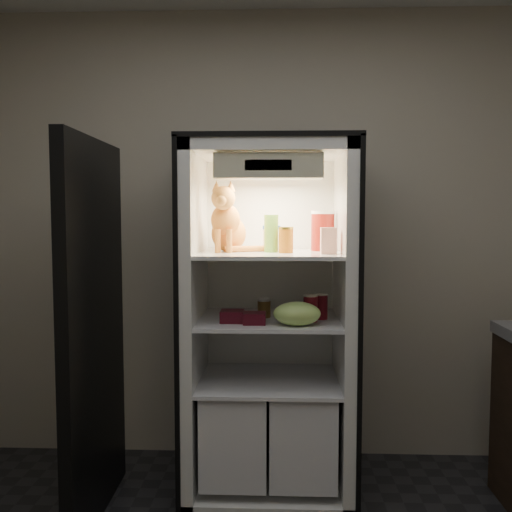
% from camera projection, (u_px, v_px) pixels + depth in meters
% --- Properties ---
extents(room_shell, '(3.60, 3.60, 3.60)m').
position_uv_depth(room_shell, '(262.00, 170.00, 1.66)').
color(room_shell, white).
rests_on(room_shell, floor).
extents(refrigerator, '(0.90, 0.72, 1.88)m').
position_uv_depth(refrigerator, '(269.00, 343.00, 3.10)').
color(refrigerator, white).
rests_on(refrigerator, floor).
extents(fridge_door, '(0.08, 0.87, 1.85)m').
position_uv_depth(fridge_door, '(94.00, 333.00, 2.77)').
color(fridge_door, black).
rests_on(fridge_door, floor).
extents(tabby_cat, '(0.31, 0.36, 0.38)m').
position_uv_depth(tabby_cat, '(227.00, 225.00, 3.04)').
color(tabby_cat, '#CA611A').
rests_on(tabby_cat, refrigerator).
extents(parmesan_shaker, '(0.08, 0.08, 0.20)m').
position_uv_depth(parmesan_shaker, '(271.00, 233.00, 2.99)').
color(parmesan_shaker, green).
rests_on(parmesan_shaker, refrigerator).
extents(mayo_tub, '(0.10, 0.10, 0.14)m').
position_uv_depth(mayo_tub, '(272.00, 238.00, 3.10)').
color(mayo_tub, white).
rests_on(mayo_tub, refrigerator).
extents(salsa_jar, '(0.08, 0.08, 0.13)m').
position_uv_depth(salsa_jar, '(286.00, 240.00, 2.94)').
color(salsa_jar, maroon).
rests_on(salsa_jar, refrigerator).
extents(pepper_jar, '(0.13, 0.13, 0.22)m').
position_uv_depth(pepper_jar, '(323.00, 231.00, 3.10)').
color(pepper_jar, maroon).
rests_on(pepper_jar, refrigerator).
extents(cream_carton, '(0.08, 0.08, 0.13)m').
position_uv_depth(cream_carton, '(328.00, 241.00, 2.86)').
color(cream_carton, white).
rests_on(cream_carton, refrigerator).
extents(soda_can_a, '(0.06, 0.06, 0.11)m').
position_uv_depth(soda_can_a, '(310.00, 306.00, 3.06)').
color(soda_can_a, black).
rests_on(soda_can_a, refrigerator).
extents(soda_can_b, '(0.07, 0.07, 0.13)m').
position_uv_depth(soda_can_b, '(321.00, 307.00, 2.99)').
color(soda_can_b, black).
rests_on(soda_can_b, refrigerator).
extents(soda_can_c, '(0.07, 0.07, 0.14)m').
position_uv_depth(soda_can_c, '(310.00, 309.00, 2.91)').
color(soda_can_c, black).
rests_on(soda_can_c, refrigerator).
extents(condiment_jar, '(0.07, 0.07, 0.10)m').
position_uv_depth(condiment_jar, '(264.00, 308.00, 3.04)').
color(condiment_jar, brown).
rests_on(condiment_jar, refrigerator).
extents(grape_bag, '(0.24, 0.17, 0.12)m').
position_uv_depth(grape_bag, '(297.00, 314.00, 2.82)').
color(grape_bag, '#A5D362').
rests_on(grape_bag, refrigerator).
extents(berry_box_left, '(0.12, 0.12, 0.06)m').
position_uv_depth(berry_box_left, '(232.00, 316.00, 2.91)').
color(berry_box_left, '#500D1D').
rests_on(berry_box_left, refrigerator).
extents(berry_box_right, '(0.11, 0.11, 0.06)m').
position_uv_depth(berry_box_right, '(255.00, 318.00, 2.86)').
color(berry_box_right, '#500D1D').
rests_on(berry_box_right, refrigerator).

